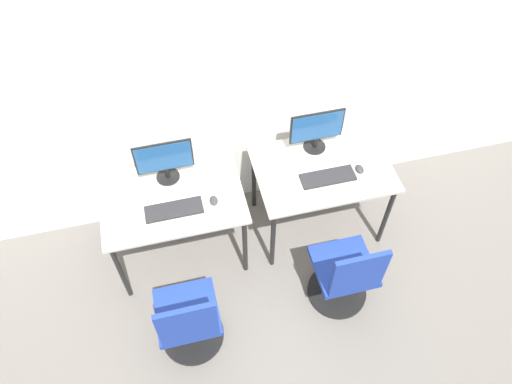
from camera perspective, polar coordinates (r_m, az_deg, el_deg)
ground_plane at (r=4.27m, az=0.48°, el=-8.99°), size 20.00×20.00×0.00m
wall_back at (r=3.72m, az=-2.71°, el=13.25°), size 12.00×0.05×2.80m
desk_left at (r=3.87m, az=-9.45°, el=-1.27°), size 1.07×0.74×0.76m
monitor_left at (r=3.78m, az=-10.42°, el=3.60°), size 0.43×0.18×0.37m
keyboard_left at (r=3.71m, az=-9.36°, el=-2.00°), size 0.43×0.15×0.02m
mouse_left at (r=3.72m, az=-4.85°, el=-0.96°), size 0.06×0.09×0.03m
office_chair_left at (r=3.70m, az=-7.64°, el=-14.58°), size 0.48×0.48×0.90m
desk_right at (r=4.03m, az=7.55°, el=2.01°), size 1.07×0.74×0.76m
monitor_right at (r=3.96m, az=6.94°, el=7.09°), size 0.43×0.18×0.37m
keyboard_right at (r=3.89m, az=8.20°, el=1.70°), size 0.43×0.15×0.02m
mouse_right at (r=3.98m, az=11.76°, el=2.60°), size 0.06×0.09×0.03m
office_chair_right at (r=3.88m, az=10.13°, el=-9.47°), size 0.48×0.48×0.90m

